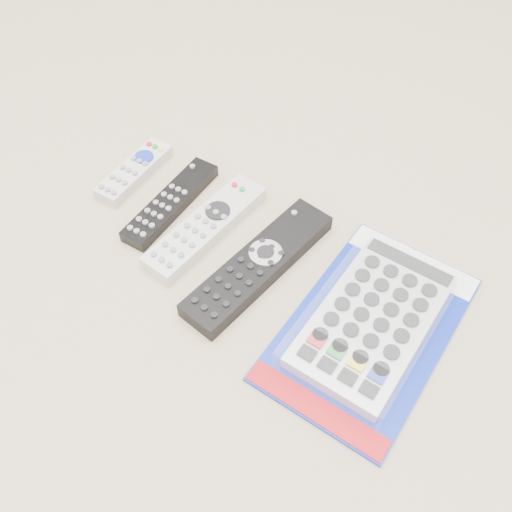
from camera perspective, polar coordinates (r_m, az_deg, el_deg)
The scene contains 5 objects.
remote_small_grey at distance 0.94m, azimuth -12.10°, elevation 8.28°, with size 0.05×0.15×0.02m.
remote_slim_black at distance 0.88m, azimuth -8.54°, elevation 5.31°, with size 0.04×0.19×0.02m.
remote_silver_dvd at distance 0.84m, azimuth -5.04°, elevation 2.93°, with size 0.08×0.22×0.02m.
remote_large_black at distance 0.79m, azimuth 0.26°, elevation -0.87°, with size 0.10×0.26×0.03m.
jumbo_remote_packaged at distance 0.75m, azimuth 11.63°, elevation -6.18°, with size 0.20×0.31×0.04m.
Camera 1 is at (0.30, -0.41, 0.63)m, focal length 40.00 mm.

